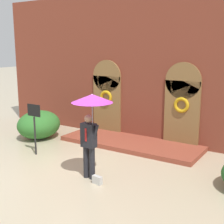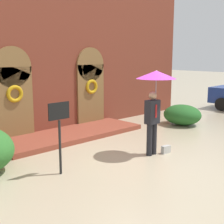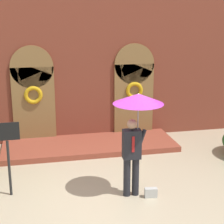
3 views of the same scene
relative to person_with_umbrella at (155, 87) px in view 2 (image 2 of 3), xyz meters
The scene contains 6 objects.
ground_plane 2.00m from the person_with_umbrella, behind, with size 80.00×80.00×0.00m, color tan.
building_facade 4.36m from the person_with_umbrella, 97.53° to the left, with size 14.00×2.30×5.60m.
person_with_umbrella is the anchor object (origin of this frame).
handbag 1.84m from the person_with_umbrella, 32.72° to the right, with size 0.28×0.12×0.22m, color #B7B7B2.
sign_post 2.93m from the person_with_umbrella, 168.27° to the left, with size 0.56×0.06×1.72m.
shrub_right 4.35m from the person_with_umbrella, 22.67° to the left, with size 1.37×1.54×0.81m, color #235B23.
Camera 2 is at (-6.18, -5.43, 2.81)m, focal length 50.00 mm.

